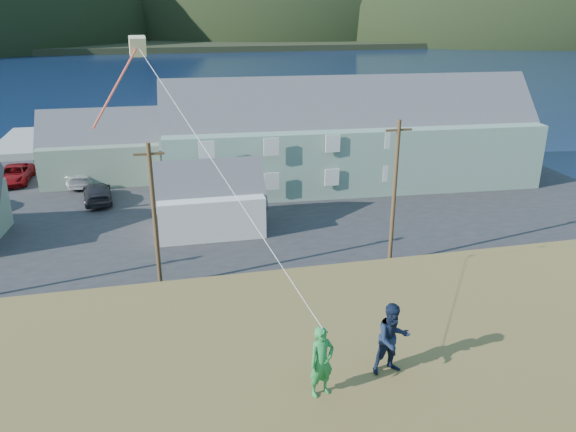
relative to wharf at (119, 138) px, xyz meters
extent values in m
plane|color=#0A1638|center=(6.00, -40.00, -0.45)|extent=(900.00, 900.00, 0.00)
cube|color=#4C3D19|center=(6.00, -42.00, -0.40)|extent=(110.00, 8.00, 0.10)
cube|color=#28282B|center=(6.00, -23.00, -0.39)|extent=(72.00, 36.00, 0.12)
cube|color=gray|center=(0.00, 0.00, 0.00)|extent=(26.00, 14.00, 0.90)
cube|color=black|center=(6.00, 290.00, 0.55)|extent=(900.00, 320.00, 2.00)
ellipsoid|color=black|center=(-14.00, 260.00, 1.55)|extent=(200.00, 180.00, 100.00)
ellipsoid|color=black|center=(76.00, 250.00, 1.55)|extent=(230.00, 207.00, 142.60)
ellipsoid|color=black|center=(186.00, 230.00, 1.55)|extent=(280.00, 252.00, 134.40)
cube|color=slate|center=(21.13, -21.56, 2.43)|extent=(32.66, 11.13, 5.51)
cube|color=#47474C|center=(21.13, -21.56, 6.65)|extent=(33.15, 10.97, 9.00)
cube|color=silver|center=(7.84, -30.26, 1.11)|extent=(7.25, 5.21, 2.88)
cube|color=#47474C|center=(7.84, -30.26, 3.27)|extent=(7.75, 5.15, 5.08)
cube|color=slate|center=(-0.07, -15.31, 1.46)|extent=(11.32, 6.95, 3.58)
cube|color=#47474C|center=(-0.07, -15.31, 4.25)|extent=(11.82, 6.84, 6.59)
cylinder|color=#47331E|center=(4.16, -38.50, 3.87)|extent=(0.24, 0.24, 8.40)
cylinder|color=#47331E|center=(18.15, -38.50, 4.17)|extent=(0.24, 0.24, 9.01)
imported|color=maroon|center=(-8.31, -14.95, 0.44)|extent=(2.66, 5.61, 1.55)
imported|color=black|center=(-0.57, -22.18, 0.44)|extent=(2.78, 5.53, 1.54)
imported|color=#396990|center=(10.19, -15.16, 0.33)|extent=(1.94, 4.18, 1.33)
imported|color=silver|center=(-2.31, -16.85, 0.46)|extent=(2.39, 5.49, 1.57)
imported|color=#24853C|center=(7.84, -58.23, 7.58)|extent=(0.70, 0.56, 1.65)
imported|color=#141E38|center=(9.64, -57.83, 7.63)|extent=(0.91, 0.73, 1.76)
cube|color=beige|center=(4.40, -50.81, 13.68)|extent=(0.50, 0.47, 0.60)
cylinder|color=#F95941|center=(3.80, -52.06, 12.78)|extent=(0.06, 0.06, 3.31)
cylinder|color=white|center=(6.12, -54.52, 11.04)|extent=(0.02, 0.02, 9.74)
camera|label=1|loc=(4.84, -68.02, 14.78)|focal=35.00mm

